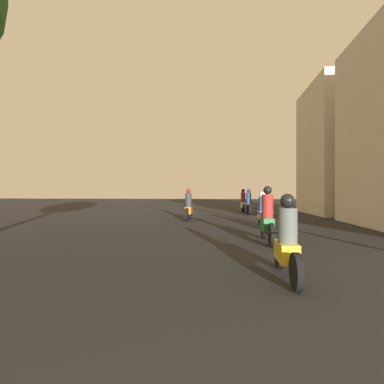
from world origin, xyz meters
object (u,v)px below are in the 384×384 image
object	(u,v)px
motorcycle_green	(267,220)
motorcycle_white	(243,203)
motorcycle_orange	(189,208)
motorcycle_black	(249,204)
motorcycle_yellow	(287,244)
motorcycle_silver	(262,213)
building_right_far	(347,150)

from	to	relation	value
motorcycle_green	motorcycle_white	xyz separation A→B (m)	(0.22, 13.02, 0.00)
motorcycle_orange	motorcycle_black	size ratio (longest dim) A/B	1.02
motorcycle_yellow	motorcycle_silver	bearing A→B (deg)	90.17
motorcycle_yellow	motorcycle_green	world-z (taller)	motorcycle_green
motorcycle_white	motorcycle_silver	bearing A→B (deg)	-93.29
motorcycle_green	motorcycle_silver	world-z (taller)	motorcycle_green
motorcycle_green	building_right_far	xyz separation A→B (m)	(6.95, 11.86, 3.60)
motorcycle_green	motorcycle_black	distance (m)	10.81
motorcycle_orange	motorcycle_white	xyz separation A→B (m)	(3.23, 6.50, 0.01)
motorcycle_yellow	motorcycle_orange	distance (m)	10.51
motorcycle_green	motorcycle_orange	bearing A→B (deg)	117.33
motorcycle_orange	motorcycle_white	size ratio (longest dim) A/B	1.00
motorcycle_silver	motorcycle_orange	xyz separation A→B (m)	(-3.38, 2.65, 0.05)
motorcycle_orange	motorcycle_yellow	bearing A→B (deg)	-71.25
motorcycle_yellow	building_right_far	bearing A→B (deg)	69.72
motorcycle_green	motorcycle_black	world-z (taller)	same
motorcycle_silver	motorcycle_orange	bearing A→B (deg)	144.20
motorcycle_black	motorcycle_white	size ratio (longest dim) A/B	0.98
motorcycle_green	motorcycle_orange	xyz separation A→B (m)	(-3.01, 6.52, -0.01)
motorcycle_orange	motorcycle_black	xyz separation A→B (m)	(3.43, 4.28, 0.00)
motorcycle_yellow	motorcycle_orange	world-z (taller)	motorcycle_orange
motorcycle_green	building_right_far	bearing A→B (deg)	62.15
motorcycle_silver	motorcycle_orange	distance (m)	4.29
motorcycle_black	building_right_far	xyz separation A→B (m)	(6.53, 1.05, 3.60)
motorcycle_black	building_right_far	size ratio (longest dim) A/B	0.23
motorcycle_orange	building_right_far	distance (m)	11.86
motorcycle_green	motorcycle_black	xyz separation A→B (m)	(0.41, 10.80, -0.00)
motorcycle_yellow	motorcycle_black	size ratio (longest dim) A/B	0.97
motorcycle_yellow	building_right_far	world-z (taller)	building_right_far
motorcycle_green	building_right_far	world-z (taller)	building_right_far
motorcycle_green	motorcycle_orange	distance (m)	7.18
building_right_far	motorcycle_green	bearing A→B (deg)	-120.36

